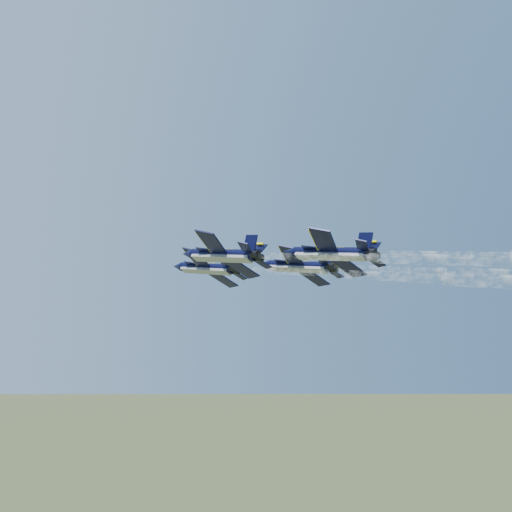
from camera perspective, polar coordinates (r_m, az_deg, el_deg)
jet_lead at (r=97.52m, az=-5.11°, el=-1.22°), size 11.31×16.70×5.82m
jet_left at (r=82.23m, az=-3.54°, el=0.08°), size 11.31×16.70×5.82m
jet_right at (r=94.82m, az=4.13°, el=-1.03°), size 11.31×16.70×5.82m
jet_slot at (r=80.94m, az=7.32°, el=0.27°), size 11.31×16.70×5.82m
smoke_trail_lead at (r=73.83m, az=17.45°, el=1.44°), size 15.57×53.48×2.15m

